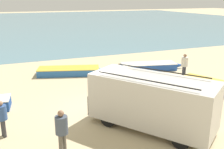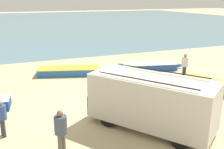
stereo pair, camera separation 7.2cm
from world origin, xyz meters
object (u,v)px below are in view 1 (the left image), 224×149
fishing_rowboat_0 (150,66)px  fisherman_2 (184,64)px  parked_van (151,101)px  fisherman_0 (2,115)px  fishing_rowboat_1 (204,84)px  fisherman_3 (62,128)px  fishing_rowboat_3 (71,71)px

fishing_rowboat_0 → fisherman_2: 3.16m
parked_van → fisherman_0: 6.29m
fishing_rowboat_1 → fishing_rowboat_0: bearing=-15.1°
fisherman_0 → fisherman_3: fisherman_3 is taller
fishing_rowboat_0 → fisherman_0: bearing=-135.0°
parked_van → fisherman_3: (-4.05, -0.60, -0.23)m
fishing_rowboat_1 → fishing_rowboat_3: fishing_rowboat_1 is taller
fishing_rowboat_0 → fisherman_3: bearing=-121.8°
fisherman_0 → fisherman_3: bearing=114.5°
fishing_rowboat_0 → fisherman_0: size_ratio=3.34×
fisherman_3 → fishing_rowboat_1: bearing=-105.3°
fisherman_3 → parked_van: bearing=-118.2°
fishing_rowboat_3 → fisherman_3: bearing=-88.3°
fisherman_0 → fisherman_3: size_ratio=0.91×
fishing_rowboat_3 → fisherman_2: fisherman_2 is taller
fishing_rowboat_0 → fisherman_2: (1.10, -2.86, 0.78)m
parked_van → fisherman_2: 8.29m
fishing_rowboat_1 → parked_van: bearing=95.2°
fishing_rowboat_3 → fisherman_0: bearing=-104.1°
fisherman_0 → fishing_rowboat_1: bearing=169.8°
fishing_rowboat_3 → fisherman_2: 8.36m
parked_van → fishing_rowboat_0: parked_van is taller
fishing_rowboat_0 → fisherman_0: (-11.01, -6.93, 0.69)m
fishing_rowboat_3 → parked_van: bearing=-65.4°
fishing_rowboat_0 → fishing_rowboat_3: fishing_rowboat_0 is taller
fishing_rowboat_0 → fisherman_0: 13.03m
fisherman_2 → fisherman_0: bearing=-89.5°
fisherman_2 → fisherman_3: bearing=-76.2°
parked_van → fisherman_2: (6.04, 5.68, -0.24)m
parked_van → fishing_rowboat_3: bearing=-27.3°
fishing_rowboat_3 → fisherman_0: (-4.74, -7.97, 0.70)m
fishing_rowboat_0 → fishing_rowboat_1: bearing=-68.3°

